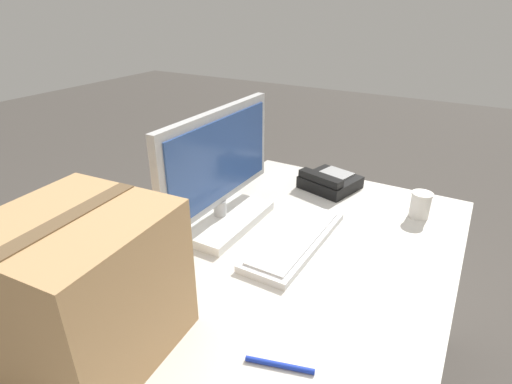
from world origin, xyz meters
TOP-DOWN VIEW (x-y plane):
  - monitor at (0.29, 0.31)m, footprint 0.57×0.23m
  - keyboard at (0.30, 0.03)m, footprint 0.45×0.17m
  - desk_phone at (0.75, 0.08)m, footprint 0.24×0.24m
  - paper_cup_right at (0.68, -0.28)m, footprint 0.07×0.07m
  - cardboard_box at (-0.30, 0.24)m, footprint 0.36×0.35m
  - pen_marker at (-0.15, -0.15)m, footprint 0.05×0.15m

SIDE VIEW (x-z plane):
  - pen_marker at x=-0.15m, z-range 0.71..0.72m
  - keyboard at x=0.30m, z-range 0.71..0.74m
  - desk_phone at x=0.75m, z-range 0.70..0.78m
  - paper_cup_right at x=0.68m, z-range 0.71..0.81m
  - cardboard_box at x=-0.30m, z-range 0.71..1.04m
  - monitor at x=0.29m, z-range 0.69..1.08m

